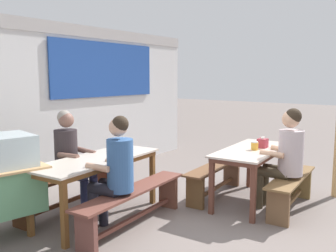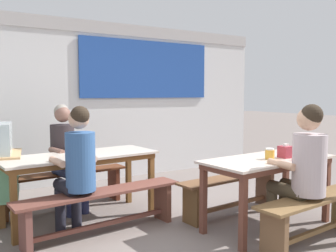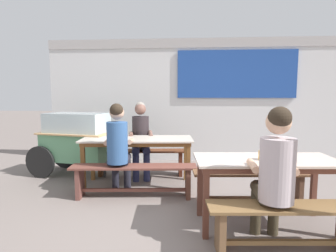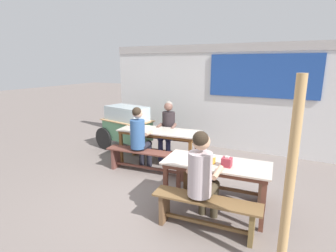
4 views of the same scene
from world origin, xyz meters
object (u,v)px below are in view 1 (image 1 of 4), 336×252
at_px(dining_table_far, 97,164).
at_px(bench_near_front, 291,188).
at_px(condiment_jar, 255,146).
at_px(bench_far_back, 67,187).
at_px(person_left_back_turned, 115,168).
at_px(person_center_facing, 71,155).
at_px(tissue_box, 263,143).
at_px(person_near_front, 285,153).
at_px(bench_near_back, 215,175).
at_px(bench_far_front, 133,201).
at_px(dining_table_near, 252,155).

relative_size(dining_table_far, bench_near_front, 1.25).
bearing_deg(bench_near_front, condiment_jar, 100.42).
relative_size(bench_far_back, person_left_back_turned, 1.27).
distance_m(person_center_facing, tissue_box, 2.62).
relative_size(person_near_front, tissue_box, 9.07).
distance_m(bench_near_front, person_near_front, 0.48).
bearing_deg(person_left_back_turned, person_center_facing, 81.02).
bearing_deg(bench_near_back, person_near_front, -90.27).
distance_m(person_near_front, tissue_box, 0.46).
bearing_deg(tissue_box, person_near_front, -118.65).
xyz_separation_m(bench_near_front, tissue_box, (0.13, 0.46, 0.52)).
bearing_deg(bench_far_front, person_near_front, -37.80).
relative_size(bench_far_front, person_near_front, 1.32).
height_order(bench_far_back, condiment_jar, condiment_jar).
xyz_separation_m(bench_far_back, bench_near_back, (1.67, -1.28, -0.00)).
height_order(bench_far_back, person_center_facing, person_center_facing).
distance_m(bench_far_back, bench_near_back, 2.10).
distance_m(dining_table_near, person_left_back_turned, 2.01).
bearing_deg(dining_table_far, bench_far_front, -84.91).
relative_size(dining_table_near, bench_far_front, 0.88).
xyz_separation_m(bench_far_front, person_left_back_turned, (-0.23, 0.05, 0.43)).
bearing_deg(person_left_back_turned, bench_near_back, -7.67).
distance_m(tissue_box, condiment_jar, 0.22).
height_order(bench_far_front, person_near_front, person_near_front).
xyz_separation_m(person_near_front, tissue_box, (0.22, 0.40, 0.06)).
height_order(bench_far_front, bench_near_back, same).
xyz_separation_m(bench_near_front, person_center_facing, (-1.74, 2.30, 0.43)).
distance_m(bench_far_front, tissue_box, 2.03).
distance_m(dining_table_far, bench_near_back, 1.82).
distance_m(bench_far_back, person_near_front, 2.88).
bearing_deg(condiment_jar, person_center_facing, 132.33).
bearing_deg(dining_table_near, bench_far_back, 133.18).
relative_size(person_center_facing, person_left_back_turned, 0.99).
distance_m(bench_far_back, condiment_jar, 2.57).
distance_m(bench_near_front, tissue_box, 0.71).
height_order(dining_table_far, person_near_front, person_near_front).
xyz_separation_m(bench_far_front, bench_near_front, (1.66, -1.28, -0.01)).
height_order(dining_table_far, bench_near_front, dining_table_far).
height_order(person_near_front, condiment_jar, person_near_front).
bearing_deg(dining_table_near, person_left_back_turned, 156.89).
bearing_deg(bench_far_front, person_left_back_turned, 167.27).
bearing_deg(bench_far_back, person_left_back_turned, -97.35).
xyz_separation_m(dining_table_near, bench_near_back, (-0.04, 0.55, -0.38)).
bearing_deg(bench_far_front, dining_table_far, 95.09).
bearing_deg(bench_near_back, bench_near_front, -85.53).
distance_m(person_left_back_turned, condiment_jar, 1.99).
relative_size(bench_near_back, condiment_jar, 12.86).
distance_m(person_left_back_turned, tissue_box, 2.20).
xyz_separation_m(bench_far_back, bench_near_front, (1.76, -2.37, -0.00)).
height_order(person_left_back_turned, condiment_jar, person_left_back_turned).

